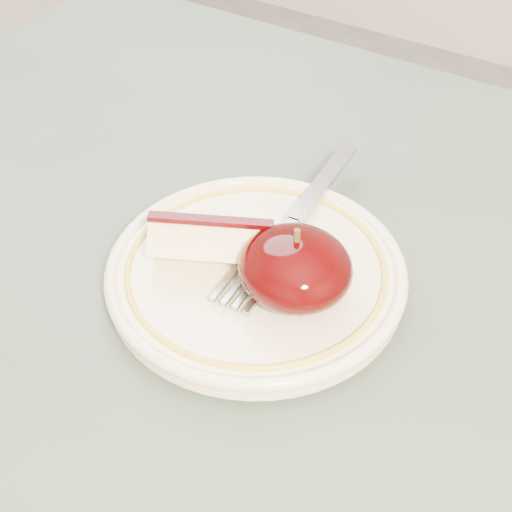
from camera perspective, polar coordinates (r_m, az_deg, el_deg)
The scene contains 5 objects.
table at distance 0.49m, azimuth -5.12°, elevation -18.08°, with size 0.90×0.90×0.75m.
plate at distance 0.46m, azimuth 0.00°, elevation -1.28°, with size 0.20×0.20×0.02m.
apple_half at distance 0.43m, azimuth 3.16°, elevation -0.95°, with size 0.07×0.07×0.05m.
apple_wedge at distance 0.45m, azimuth -3.56°, elevation 1.10°, with size 0.09×0.07×0.04m.
fork at distance 0.49m, azimuth 2.95°, elevation 2.71°, with size 0.04×0.19×0.00m.
Camera 1 is at (0.16, -0.18, 1.08)m, focal length 50.00 mm.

